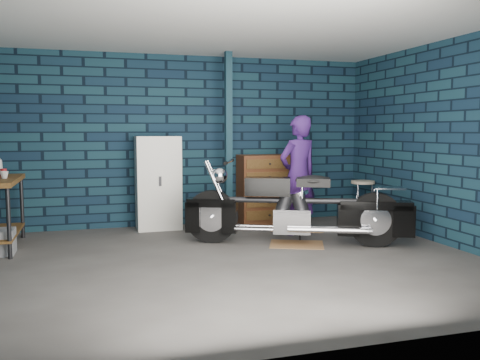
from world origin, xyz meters
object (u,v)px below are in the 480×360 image
object	(u,v)px
motorcycle	(297,203)
locker	(158,183)
person	(298,175)
tool_chest	(265,189)
shop_stool	(362,202)

from	to	relation	value
motorcycle	locker	bearing A→B (deg)	157.82
person	tool_chest	bearing A→B (deg)	-95.51
person	tool_chest	size ratio (longest dim) A/B	1.55
tool_chest	person	bearing A→B (deg)	-80.17
motorcycle	tool_chest	distance (m)	1.64
person	locker	xyz separation A→B (m)	(-1.91, 0.98, -0.15)
locker	tool_chest	world-z (taller)	locker
motorcycle	person	size ratio (longest dim) A/B	1.47
motorcycle	tool_chest	world-z (taller)	motorcycle
shop_stool	motorcycle	bearing A→B (deg)	-144.53
shop_stool	locker	bearing A→B (deg)	172.18
motorcycle	locker	distance (m)	2.30
tool_chest	motorcycle	bearing A→B (deg)	-94.21
motorcycle	person	bearing A→B (deg)	89.18
tool_chest	shop_stool	xyz separation A→B (m)	(1.54, -0.45, -0.21)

